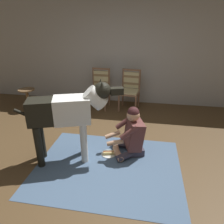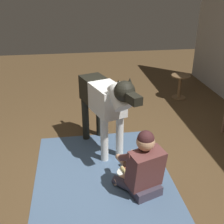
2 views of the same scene
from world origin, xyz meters
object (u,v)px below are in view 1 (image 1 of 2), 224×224
object	(u,v)px
large_dog	(68,112)
round_side_table	(28,97)
dining_chair_right_of_pair	(130,88)
hot_dog_on_plate	(109,153)
person_sitting_on_floor	(131,135)
dining_chair_left_of_pair	(100,86)

from	to	relation	value
large_dog	round_side_table	bearing A→B (deg)	134.76
dining_chair_right_of_pair	hot_dog_on_plate	xyz separation A→B (m)	(-0.15, -2.08, -0.52)
person_sitting_on_floor	hot_dog_on_plate	world-z (taller)	person_sitting_on_floor
dining_chair_left_of_pair	dining_chair_right_of_pair	size ratio (longest dim) A/B	1.00
dining_chair_left_of_pair	person_sitting_on_floor	world-z (taller)	dining_chair_left_of_pair
dining_chair_right_of_pair	hot_dog_on_plate	bearing A→B (deg)	-94.11
dining_chair_left_of_pair	dining_chair_right_of_pair	bearing A→B (deg)	-0.03
dining_chair_left_of_pair	hot_dog_on_plate	xyz separation A→B (m)	(0.61, -2.08, -0.52)
hot_dog_on_plate	round_side_table	xyz separation A→B (m)	(-2.37, 1.61, 0.28)
round_side_table	hot_dog_on_plate	bearing A→B (deg)	-34.20
person_sitting_on_floor	large_dog	size ratio (longest dim) A/B	0.55
dining_chair_left_of_pair	dining_chair_right_of_pair	distance (m)	0.76
person_sitting_on_floor	large_dog	distance (m)	1.09
hot_dog_on_plate	person_sitting_on_floor	bearing A→B (deg)	19.31
dining_chair_right_of_pair	person_sitting_on_floor	world-z (taller)	dining_chair_right_of_pair
large_dog	round_side_table	distance (m)	2.60
dining_chair_right_of_pair	person_sitting_on_floor	distance (m)	1.98
hot_dog_on_plate	round_side_table	bearing A→B (deg)	145.80
dining_chair_right_of_pair	person_sitting_on_floor	xyz separation A→B (m)	(0.20, -1.96, -0.20)
dining_chair_left_of_pair	round_side_table	distance (m)	1.83
large_dog	hot_dog_on_plate	world-z (taller)	large_dog
dining_chair_right_of_pair	hot_dog_on_plate	distance (m)	2.15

